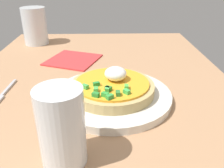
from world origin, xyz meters
TOP-DOWN VIEW (x-y plane):
  - dining_table at (0.00, 0.00)cm, footprint 92.33×65.31cm
  - plate at (-7.84, -3.11)cm, footprint 24.62×24.62cm
  - pizza at (-7.80, -3.15)cm, footprint 17.36×17.36cm
  - cup_near at (32.94, 22.81)cm, footprint 8.27×8.27cm
  - cup_far at (-25.14, 4.13)cm, footprint 6.45×6.45cm
  - fork at (-4.80, 20.50)cm, footprint 10.82×1.53cm
  - napkin at (15.41, 7.86)cm, footprint 17.56×17.56cm

SIDE VIEW (x-z plane):
  - dining_table at x=0.00cm, z-range 0.00..2.67cm
  - napkin at x=15.41cm, z-range 2.67..3.07cm
  - fork at x=-4.80cm, z-range 2.67..3.17cm
  - plate at x=-7.84cm, z-range 2.67..4.25cm
  - pizza at x=-7.80cm, z-range 3.03..8.25cm
  - cup_far at x=-25.14cm, z-range 2.47..14.01cm
  - cup_near at x=32.94cm, z-range 1.97..14.58cm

